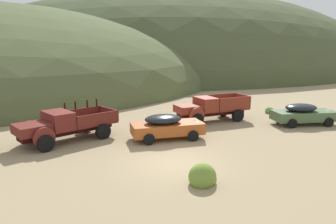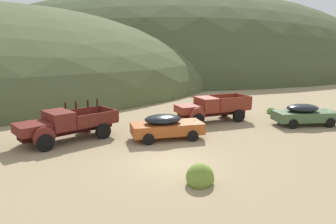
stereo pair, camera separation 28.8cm
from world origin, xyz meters
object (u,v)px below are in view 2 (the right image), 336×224
car_oxide_orange (169,126)px  car_weathered_green (307,114)px  truck_oxblood (61,125)px  truck_rust_red (209,108)px

car_oxide_orange → car_weathered_green: 10.75m
truck_oxblood → car_weathered_green: truck_oxblood is taller
truck_oxblood → truck_rust_red: bearing=166.4°
car_weathered_green → truck_oxblood: bearing=-173.1°
truck_rust_red → car_weathered_green: (5.98, -3.96, -0.21)m
car_oxide_orange → car_weathered_green: same height
truck_rust_red → car_weathered_green: size_ratio=1.16×
truck_rust_red → car_oxide_orange: bearing=33.9°
truck_rust_red → truck_oxblood: bearing=6.0°
car_oxide_orange → car_weathered_green: bearing=4.1°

